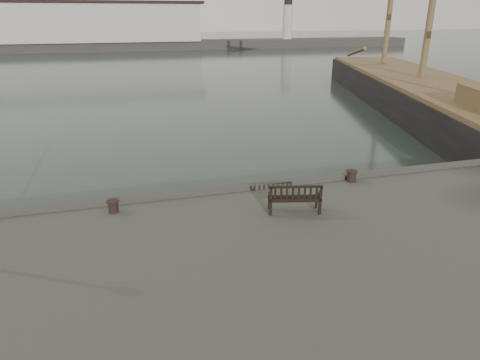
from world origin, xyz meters
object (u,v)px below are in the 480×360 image
(bollard_right, at_px, (351,176))
(tall_ship_main, at_px, (418,99))
(bench, at_px, (294,203))
(bollard_left, at_px, (113,206))

(bollard_right, relative_size, tall_ship_main, 0.01)
(bench, bearing_deg, tall_ship_main, 58.50)
(bench, relative_size, bollard_left, 4.34)
(bollard_right, xyz_separation_m, tall_ship_main, (16.91, 18.08, -1.04))
(bollard_left, bearing_deg, bollard_right, 2.24)
(bench, relative_size, bollard_right, 4.01)
(bollard_left, height_order, tall_ship_main, tall_ship_main)
(bench, bearing_deg, bollard_right, 45.00)
(bench, xyz_separation_m, tall_ship_main, (20.15, 20.06, -1.13))
(bollard_right, bearing_deg, bollard_left, -177.76)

